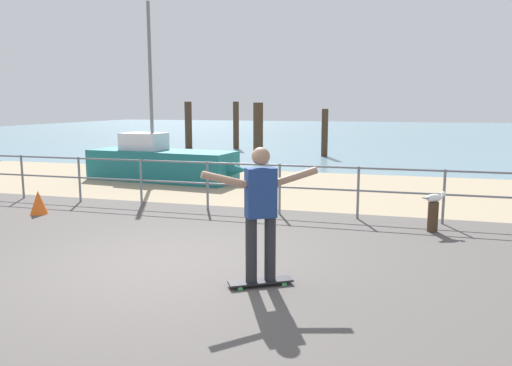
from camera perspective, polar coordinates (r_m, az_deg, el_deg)
name	(u,v)px	position (r m, az deg, el deg)	size (l,w,h in m)	color
ground_plane	(128,291)	(6.33, -14.48, -11.92)	(24.00, 10.00, 0.04)	#514C49
beach_strip	(280,187)	(13.61, 2.74, -0.44)	(24.00, 6.00, 0.04)	tan
sea_surface	(359,132)	(41.25, 11.74, 5.72)	(72.00, 50.00, 0.04)	slate
railing_fence	(207,178)	(10.52, -5.61, 0.58)	(12.59, 0.05, 1.05)	slate
sailboat	(166,163)	(14.78, -10.25, 2.22)	(5.04, 1.86, 5.12)	#19666B
skateboard	(261,282)	(6.24, 0.54, -11.27)	(0.79, 0.59, 0.08)	black
skateboarder	(261,206)	(5.98, 0.55, -2.70)	(1.28, 0.84, 1.65)	#26262B
bollard_short	(433,217)	(9.25, 19.65, -3.74)	(0.18, 0.18, 0.55)	#422D1E
seagull	(435,198)	(9.19, 19.85, -1.58)	(0.43, 0.31, 0.18)	white
groyne_post_0	(188,125)	(25.72, -7.77, 6.60)	(0.36, 0.36, 2.37)	#422D1E
groyne_post_1	(236,125)	(25.22, -2.31, 6.63)	(0.30, 0.30, 2.37)	#422D1E
groyne_post_2	(258,131)	(20.19, 0.25, 5.95)	(0.40, 0.40, 2.31)	#422D1E
groyne_post_3	(325,133)	(21.53, 7.89, 5.71)	(0.28, 0.28, 2.05)	#422D1E
traffic_cone	(38,203)	(11.03, -23.71, -2.11)	(0.36, 0.36, 0.50)	#E55919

